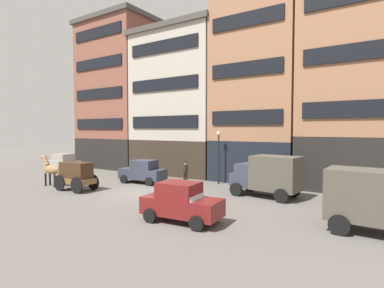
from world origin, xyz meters
name	(u,v)px	position (x,y,z in m)	size (l,w,h in m)	color
ground_plane	(138,193)	(0.00, 0.00, 0.00)	(120.00, 120.00, 0.00)	#605B56
building_far_left	(119,94)	(-11.91, 9.58, 8.28)	(8.91, 6.32, 16.47)	black
building_center_left	(182,102)	(-3.14, 9.58, 6.97)	(9.32, 6.32, 13.85)	#33281E
building_center_right	(260,69)	(4.82, 9.58, 9.28)	(7.30, 6.32, 18.46)	black
building_far_right	(361,83)	(12.24, 9.58, 7.48)	(8.25, 6.32, 14.88)	black
cargo_wagon	(76,174)	(-4.25, -1.75, 1.15)	(2.96, 1.61, 1.98)	brown
draft_horse	(51,169)	(-7.20, -1.75, 1.27)	(2.35, 0.67, 2.30)	#937047
delivery_truck_near	(380,200)	(13.80, -0.62, 1.42)	(4.40, 2.23, 2.62)	#2D3823
delivery_truck_far	(267,175)	(7.63, 3.58, 1.42)	(4.48, 2.46, 2.62)	#333847
sedan_dark	(181,202)	(6.08, -3.57, 0.91)	(3.82, 2.11, 1.83)	maroon
sedan_light	(143,172)	(-2.33, 3.01, 0.91)	(3.86, 2.19, 1.83)	#333847
sedan_parked_curb	(63,163)	(-13.26, 3.22, 0.91)	(3.76, 1.97, 1.83)	gray
pedestrian_officer	(185,171)	(0.75, 4.52, 0.98)	(0.42, 0.42, 1.79)	black
streetlamp_curbside	(219,150)	(2.89, 5.96, 2.67)	(0.32, 0.32, 4.12)	black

